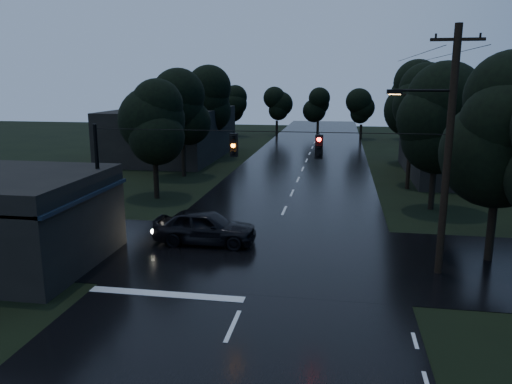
% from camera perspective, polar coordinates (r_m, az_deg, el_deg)
% --- Properties ---
extents(main_road, '(12.00, 120.00, 0.02)m').
position_cam_1_polar(main_road, '(40.56, 4.82, 1.39)').
color(main_road, black).
rests_on(main_road, ground).
extents(cross_street, '(60.00, 9.00, 0.02)m').
position_cam_1_polar(cross_street, '(23.27, 1.01, -7.17)').
color(cross_street, black).
rests_on(cross_street, ground).
extents(building_far_right, '(10.00, 14.00, 4.40)m').
position_cam_1_polar(building_far_right, '(45.31, 23.32, 4.41)').
color(building_far_right, black).
rests_on(building_far_right, ground).
extents(building_far_left, '(10.00, 16.00, 5.00)m').
position_cam_1_polar(building_far_left, '(52.84, -9.57, 6.63)').
color(building_far_left, black).
rests_on(building_far_left, ground).
extents(utility_pole_main, '(3.50, 0.30, 10.00)m').
position_cam_1_polar(utility_pole_main, '(21.23, 20.89, 4.70)').
color(utility_pole_main, black).
rests_on(utility_pole_main, ground).
extents(utility_pole_far, '(2.00, 0.30, 7.50)m').
position_cam_1_polar(utility_pole_far, '(38.20, 17.24, 6.06)').
color(utility_pole_far, black).
rests_on(utility_pole_far, ground).
extents(anchor_pole_left, '(0.18, 0.18, 6.00)m').
position_cam_1_polar(anchor_pole_left, '(23.79, -17.51, 0.20)').
color(anchor_pole_left, black).
rests_on(anchor_pole_left, ground).
extents(span_signals, '(15.00, 0.37, 1.12)m').
position_cam_1_polar(span_signals, '(20.98, 2.16, 5.40)').
color(span_signals, black).
rests_on(span_signals, ground).
extents(tree_corner_near, '(4.48, 4.48, 9.44)m').
position_cam_1_polar(tree_corner_near, '(23.71, 26.31, 6.77)').
color(tree_corner_near, black).
rests_on(tree_corner_near, ground).
extents(tree_left_a, '(3.92, 3.92, 8.26)m').
position_cam_1_polar(tree_left_a, '(34.04, -11.64, 7.94)').
color(tree_left_a, black).
rests_on(tree_left_a, ground).
extents(tree_left_b, '(4.20, 4.20, 8.85)m').
position_cam_1_polar(tree_left_b, '(41.74, -8.46, 9.40)').
color(tree_left_b, black).
rests_on(tree_left_b, ground).
extents(tree_left_c, '(4.48, 4.48, 9.44)m').
position_cam_1_polar(tree_left_c, '(51.47, -5.65, 10.49)').
color(tree_left_c, black).
rests_on(tree_left_c, ground).
extents(tree_right_a, '(4.20, 4.20, 8.85)m').
position_cam_1_polar(tree_right_a, '(32.25, 20.04, 7.86)').
color(tree_right_a, black).
rests_on(tree_right_a, ground).
extents(tree_right_b, '(4.48, 4.48, 9.44)m').
position_cam_1_polar(tree_right_b, '(40.20, 18.94, 9.28)').
color(tree_right_b, black).
rests_on(tree_right_b, ground).
extents(tree_right_c, '(4.76, 4.76, 10.03)m').
position_cam_1_polar(tree_right_c, '(50.15, 17.86, 10.32)').
color(tree_right_c, black).
rests_on(tree_right_c, ground).
extents(car, '(5.06, 2.05, 1.72)m').
position_cam_1_polar(car, '(24.68, -5.84, -3.96)').
color(car, black).
rests_on(car, ground).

